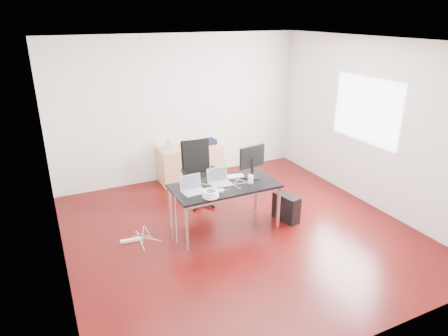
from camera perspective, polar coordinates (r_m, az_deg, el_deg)
name	(u,v)px	position (r m, az deg, el deg)	size (l,w,h in m)	color
room_shell	(243,144)	(5.68, 2.72, 3.44)	(5.00, 5.00, 5.00)	#3B0706
desk	(225,188)	(6.01, 0.09, -2.90)	(1.60, 0.80, 0.73)	black
office_chair	(198,170)	(6.90, -3.74, -0.30)	(0.53, 0.55, 1.08)	black
filing_cabinet_left	(173,166)	(7.84, -7.30, 0.29)	(0.50, 0.50, 0.70)	tan
filing_cabinet_right	(208,160)	(8.08, -2.35, 1.10)	(0.50, 0.50, 0.70)	tan
pc_tower	(286,208)	(6.52, 8.87, -5.60)	(0.20, 0.45, 0.44)	black
wastebasket	(182,174)	(7.99, -6.02, -0.86)	(0.24, 0.24, 0.28)	black
power_strip	(131,240)	(6.12, -13.19, -10.01)	(0.30, 0.06, 0.04)	white
laptop_left	(193,188)	(5.76, -4.46, -2.91)	(0.35, 0.28, 0.23)	silver
laptop_right	(220,180)	(6.01, -0.65, -1.78)	(0.33, 0.26, 0.23)	silver
monitor	(252,160)	(6.18, 4.02, 1.11)	(0.45, 0.26, 0.51)	black
keyboard	(230,177)	(6.26, 0.86, -1.25)	(0.44, 0.14, 0.02)	white
cup_white	(251,179)	(6.05, 3.81, -1.63)	(0.08, 0.08, 0.12)	white
cup_brown	(250,177)	(6.15, 3.70, -1.31)	(0.08, 0.08, 0.10)	#53351C
cable_coil	(210,194)	(5.58, -1.94, -3.72)	(0.24, 0.24, 0.11)	white
power_adapter	(222,191)	(5.77, -0.36, -3.24)	(0.07, 0.07, 0.03)	white
speaker	(168,144)	(7.72, -7.98, 3.38)	(0.09, 0.08, 0.18)	#9E9E9E
navy_garment	(208,142)	(7.96, -2.32, 3.79)	(0.30, 0.24, 0.09)	black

